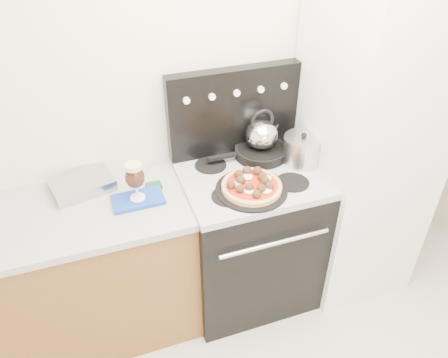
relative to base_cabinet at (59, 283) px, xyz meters
name	(u,v)px	position (x,y,z in m)	size (l,w,h in m)	color
room_shell	(329,238)	(1.02, -0.91, 0.82)	(3.52, 3.01, 2.52)	beige
base_cabinet	(59,283)	(0.00, 0.00, 0.00)	(1.45, 0.60, 0.86)	brown
countertop	(39,221)	(0.00, 0.00, 0.45)	(1.48, 0.63, 0.04)	#A8A8AC
stove_body	(248,238)	(1.10, -0.02, 0.01)	(0.76, 0.65, 0.88)	black
cooktop	(250,177)	(1.10, -0.02, 0.47)	(0.76, 0.65, 0.04)	#ADADB2
backguard	(233,111)	(1.10, 0.25, 0.74)	(0.76, 0.08, 0.50)	black
fridge	(363,149)	(1.80, -0.05, 0.52)	(0.64, 0.68, 1.90)	silver
foil_sheet	(82,184)	(0.23, 0.17, 0.50)	(0.31, 0.23, 0.06)	silver
oven_mitt	(138,200)	(0.48, -0.04, 0.48)	(0.26, 0.15, 0.02)	#193CAB
beer_glass	(135,181)	(0.48, -0.04, 0.60)	(0.10, 0.10, 0.21)	black
pizza_pan	(252,189)	(1.05, -0.17, 0.50)	(0.38, 0.38, 0.01)	black
pizza	(252,185)	(1.05, -0.17, 0.52)	(0.31, 0.31, 0.04)	#DBB861
skillet	(261,152)	(1.23, 0.13, 0.52)	(0.30, 0.30, 0.05)	black
tea_kettle	(262,132)	(1.23, 0.13, 0.65)	(0.18, 0.18, 0.20)	silver
stock_pot	(302,151)	(1.42, -0.01, 0.57)	(0.21, 0.21, 0.15)	#BEBEBE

